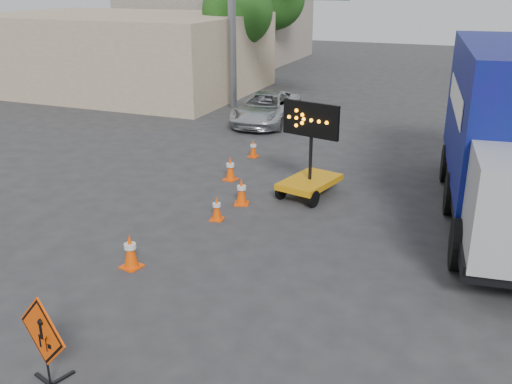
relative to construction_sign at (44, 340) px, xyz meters
The scene contains 12 objects.
ground 1.64m from the construction_sign, 54.39° to the left, with size 100.00×100.00×0.00m, color #2D2D30.
storefront_left_near 24.95m from the construction_sign, 121.91° to the left, with size 14.00×10.00×4.00m, color tan.
storefront_left_far 37.93m from the construction_sign, 111.96° to the left, with size 12.00×10.00×4.40m, color #A99D8D.
tree_left_near 24.47m from the construction_sign, 107.21° to the left, with size 3.71×3.71×6.03m.
construction_sign is the anchor object (origin of this frame).
arrow_board 9.23m from the construction_sign, 82.42° to the left, with size 1.66×2.09×2.67m.
pickup_truck 17.07m from the construction_sign, 100.36° to the left, with size 2.12×4.59×1.28m, color silver.
cone_a 3.82m from the construction_sign, 105.46° to the left, with size 0.47×0.47×0.78m.
cone_b 6.67m from the construction_sign, 93.88° to the left, with size 0.37×0.37×0.64m.
cone_c 7.87m from the construction_sign, 92.17° to the left, with size 0.48×0.48×0.75m.
cone_d 9.68m from the construction_sign, 98.40° to the left, with size 0.43×0.43×0.74m.
cone_e 12.15m from the construction_sign, 97.96° to the left, with size 0.36×0.36×0.63m.
Camera 1 is at (4.67, -6.46, 5.73)m, focal length 40.00 mm.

